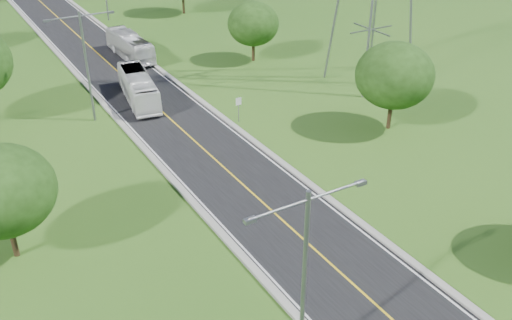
% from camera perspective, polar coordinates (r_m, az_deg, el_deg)
% --- Properties ---
extents(ground, '(260.00, 260.00, 0.00)m').
position_cam_1_polar(ground, '(69.40, -14.63, 9.41)').
color(ground, '#275116').
rests_on(ground, ground).
extents(road, '(8.00, 150.00, 0.06)m').
position_cam_1_polar(road, '(74.92, -16.06, 10.66)').
color(road, black).
rests_on(road, ground).
extents(curb_left, '(0.50, 150.00, 0.22)m').
position_cam_1_polar(curb_left, '(74.01, -19.24, 10.02)').
color(curb_left, gray).
rests_on(curb_left, ground).
extents(curb_right, '(0.50, 150.00, 0.22)m').
position_cam_1_polar(curb_right, '(76.01, -12.96, 11.36)').
color(curb_right, gray).
rests_on(curb_right, ground).
extents(speed_limit_sign, '(0.55, 0.09, 2.40)m').
position_cam_1_polar(speed_limit_sign, '(51.49, -1.76, 5.48)').
color(speed_limit_sign, slate).
rests_on(speed_limit_sign, ground).
extents(streetlight_near_left, '(5.90, 0.25, 10.00)m').
position_cam_1_polar(streetlight_near_left, '(25.10, 4.88, -11.01)').
color(streetlight_near_left, slate).
rests_on(streetlight_near_left, ground).
extents(streetlight_mid_left, '(5.90, 0.25, 10.00)m').
position_cam_1_polar(streetlight_mid_left, '(52.32, -16.66, 9.76)').
color(streetlight_mid_left, slate).
rests_on(streetlight_mid_left, ground).
extents(tree_lb, '(6.30, 6.30, 7.33)m').
position_cam_1_polar(tree_lb, '(35.93, -24.15, -2.83)').
color(tree_lb, black).
rests_on(tree_lb, ground).
extents(tree_rb, '(6.72, 6.72, 7.82)m').
position_cam_1_polar(tree_rb, '(50.38, 13.68, 8.23)').
color(tree_rb, black).
rests_on(tree_rb, ground).
extents(tree_rc, '(5.88, 5.88, 6.84)m').
position_cam_1_polar(tree_rc, '(66.69, -0.28, 13.46)').
color(tree_rc, black).
rests_on(tree_rc, ground).
extents(bus_outbound, '(2.54, 10.21, 2.83)m').
position_cam_1_polar(bus_outbound, '(69.94, -12.51, 11.08)').
color(bus_outbound, silver).
rests_on(bus_outbound, road).
extents(bus_inbound, '(4.01, 10.37, 2.82)m').
position_cam_1_polar(bus_inbound, '(57.11, -11.70, 7.15)').
color(bus_inbound, white).
rests_on(bus_inbound, road).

